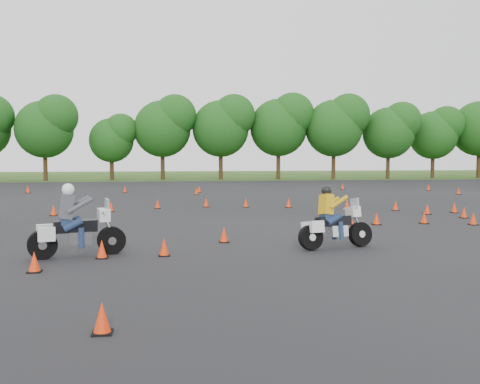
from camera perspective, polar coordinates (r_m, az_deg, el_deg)
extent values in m
plane|color=#2D5119|center=(17.20, 1.75, -4.92)|extent=(140.00, 140.00, 0.00)
plane|color=black|center=(23.09, -0.65, -2.61)|extent=(62.00, 62.00, 0.00)
cone|color=#F1320A|center=(18.83, 8.33, -3.48)|extent=(0.26, 0.26, 0.45)
cone|color=#F1320A|center=(21.84, 19.04, -2.62)|extent=(0.26, 0.26, 0.45)
cone|color=#F1320A|center=(18.64, 11.88, -3.59)|extent=(0.26, 0.26, 0.45)
cone|color=#F1320A|center=(20.97, 14.35, -2.79)|extent=(0.26, 0.26, 0.45)
cone|color=#F1320A|center=(38.41, -12.17, 0.28)|extent=(0.26, 0.26, 0.45)
cone|color=#F1320A|center=(26.65, 11.35, -1.32)|extent=(0.26, 0.26, 0.45)
cone|color=#F1320A|center=(16.28, -1.72, -4.61)|extent=(0.26, 0.26, 0.45)
cone|color=#F1320A|center=(39.88, -21.67, 0.22)|extent=(0.26, 0.26, 0.45)
cone|color=#F1320A|center=(37.79, -4.38, 0.30)|extent=(0.26, 0.26, 0.45)
cone|color=#F1320A|center=(26.40, 21.89, -1.58)|extent=(0.26, 0.26, 0.45)
cone|color=#F1320A|center=(25.63, -13.62, -1.56)|extent=(0.26, 0.26, 0.45)
cone|color=#F1320A|center=(38.65, 22.29, 0.09)|extent=(0.26, 0.26, 0.45)
cone|color=#F1320A|center=(14.24, -14.52, -5.98)|extent=(0.26, 0.26, 0.45)
cone|color=#F1320A|center=(41.76, 10.88, 0.59)|extent=(0.26, 0.26, 0.45)
cone|color=#F1320A|center=(40.67, -21.71, 0.29)|extent=(0.26, 0.26, 0.45)
cone|color=#F1320A|center=(42.18, 19.47, 0.46)|extent=(0.26, 0.26, 0.45)
cone|color=#F1320A|center=(27.07, 0.62, -1.16)|extent=(0.26, 0.26, 0.45)
cone|color=#F1320A|center=(25.32, 19.34, -1.74)|extent=(0.26, 0.26, 0.45)
cone|color=#F1320A|center=(13.06, -21.09, -7.02)|extent=(0.26, 0.26, 0.45)
cone|color=#F1320A|center=(22.11, 23.63, -2.66)|extent=(0.26, 0.26, 0.45)
cone|color=#F1320A|center=(26.71, -8.79, -1.28)|extent=(0.26, 0.26, 0.45)
cone|color=#F1320A|center=(24.71, -19.28, -1.88)|extent=(0.26, 0.26, 0.45)
cone|color=#F1320A|center=(35.79, -4.68, 0.09)|extent=(0.26, 0.26, 0.45)
cone|color=#F1320A|center=(8.42, -14.50, -12.95)|extent=(0.26, 0.26, 0.45)
cone|color=#F1320A|center=(27.00, 5.20, -1.19)|extent=(0.26, 0.26, 0.45)
cone|color=#F1320A|center=(24.37, 22.78, -2.05)|extent=(0.26, 0.26, 0.45)
cone|color=#F1320A|center=(26.54, 16.25, -1.42)|extent=(0.26, 0.26, 0.45)
cone|color=#F1320A|center=(14.26, -8.09, -5.88)|extent=(0.26, 0.26, 0.45)
cone|color=#F1320A|center=(27.26, -3.63, -1.13)|extent=(0.26, 0.26, 0.45)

